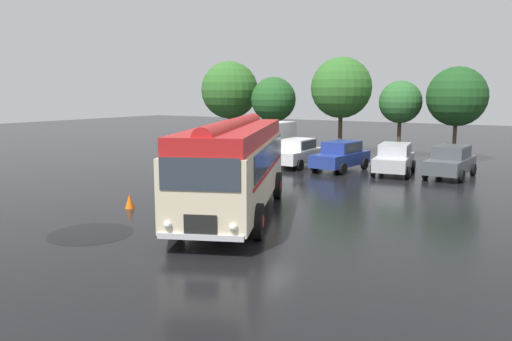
% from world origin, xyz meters
% --- Properties ---
extents(ground_plane, '(120.00, 120.00, 0.00)m').
position_xyz_m(ground_plane, '(0.00, 0.00, 0.00)').
color(ground_plane, black).
extents(vintage_bus, '(6.28, 10.23, 3.49)m').
position_xyz_m(vintage_bus, '(-0.67, -0.41, 1.89)').
color(vintage_bus, beige).
rests_on(vintage_bus, ground).
extents(car_near_left, '(1.98, 4.21, 1.66)m').
position_xyz_m(car_near_left, '(-4.12, 11.40, 0.85)').
color(car_near_left, silver).
rests_on(car_near_left, ground).
extents(car_mid_left, '(2.33, 4.37, 1.66)m').
position_xyz_m(car_mid_left, '(-1.29, 11.35, 0.85)').
color(car_mid_left, navy).
rests_on(car_mid_left, ground).
extents(car_mid_right, '(2.40, 4.40, 1.66)m').
position_xyz_m(car_mid_right, '(1.69, 11.68, 0.85)').
color(car_mid_right, '#B7BABF').
rests_on(car_mid_right, ground).
extents(car_far_right, '(2.16, 4.30, 1.66)m').
position_xyz_m(car_far_right, '(4.53, 12.12, 0.85)').
color(car_far_right, '#4C5156').
rests_on(car_far_right, ground).
extents(box_van, '(2.34, 5.77, 2.50)m').
position_xyz_m(box_van, '(-6.83, 12.02, 1.36)').
color(box_van, silver).
rests_on(box_van, ground).
extents(tree_far_left, '(4.59, 4.59, 6.91)m').
position_xyz_m(tree_far_left, '(-13.83, 18.37, 4.58)').
color(tree_far_left, '#4C3823').
rests_on(tree_far_left, ground).
extents(tree_left_of_centre, '(3.36, 3.36, 5.58)m').
position_xyz_m(tree_left_of_centre, '(-9.38, 17.69, 3.94)').
color(tree_left_of_centre, '#4C3823').
rests_on(tree_left_of_centre, ground).
extents(tree_centre, '(4.33, 4.33, 6.92)m').
position_xyz_m(tree_centre, '(-4.19, 18.56, 4.76)').
color(tree_centre, '#4C3823').
rests_on(tree_centre, ground).
extents(tree_right_of_centre, '(2.86, 2.86, 5.22)m').
position_xyz_m(tree_right_of_centre, '(-0.13, 18.83, 3.70)').
color(tree_right_of_centre, '#4C3823').
rests_on(tree_right_of_centre, ground).
extents(tree_far_right, '(3.77, 3.77, 6.05)m').
position_xyz_m(tree_far_right, '(3.60, 18.59, 4.22)').
color(tree_far_right, '#4C3823').
rests_on(tree_far_right, ground).
extents(traffic_cone, '(0.36, 0.36, 0.55)m').
position_xyz_m(traffic_cone, '(-4.57, -1.83, 0.28)').
color(traffic_cone, orange).
rests_on(traffic_cone, ground).
extents(puddle_patch, '(2.62, 2.62, 0.01)m').
position_xyz_m(puddle_patch, '(-3.03, -5.01, 0.00)').
color(puddle_patch, black).
rests_on(puddle_patch, ground).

